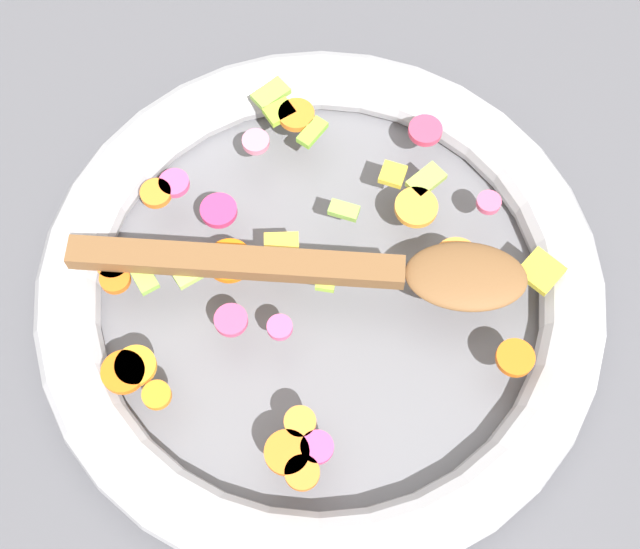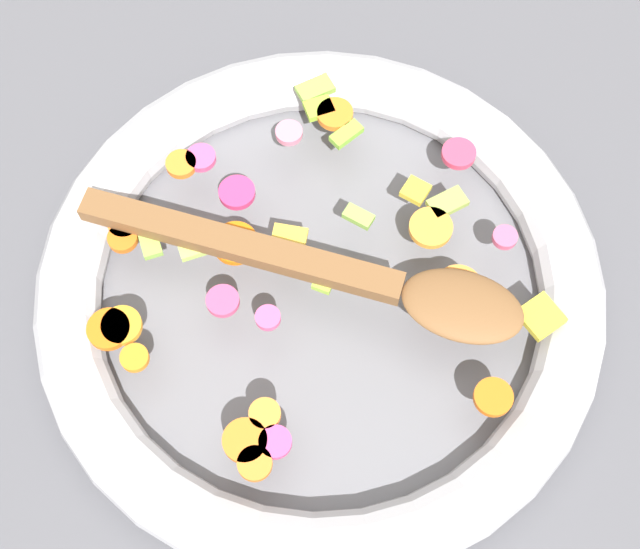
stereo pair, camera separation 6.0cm
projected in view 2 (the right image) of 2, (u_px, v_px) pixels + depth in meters
The scene contains 4 objects.
ground_plane at pixel (320, 300), 0.71m from camera, with size 4.00×4.00×0.00m, color #4C4C51.
skillet at pixel (320, 289), 0.69m from camera, with size 0.44×0.44×0.05m.
chopped_vegetables at pixel (299, 258), 0.67m from camera, with size 0.33×0.33×0.01m.
wooden_spoon at pixel (345, 274), 0.65m from camera, with size 0.20×0.31×0.01m.
Camera 2 is at (-0.19, -0.20, 0.66)m, focal length 50.00 mm.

